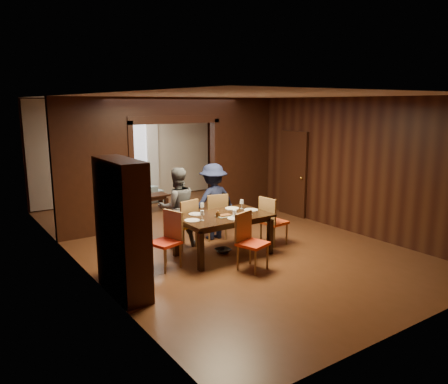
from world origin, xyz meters
TOP-DOWN VIEW (x-y plane):
  - floor at (0.00, 0.00)m, footprint 9.00×9.00m
  - ceiling at (0.00, 0.00)m, footprint 5.50×9.00m
  - room_walls at (0.00, 1.89)m, footprint 5.52×9.01m
  - person_purple at (-2.11, -0.92)m, footprint 0.64×0.77m
  - person_grey at (-0.84, -0.03)m, footprint 0.87×0.74m
  - person_navy at (0.02, 0.00)m, footprint 1.01×0.58m
  - sofa at (-0.17, 3.85)m, footprint 1.78×0.92m
  - serving_bowl at (-0.33, -0.86)m, footprint 0.29×0.29m
  - dining_table at (-0.39, -0.96)m, footprint 1.67×1.04m
  - coffee_table at (0.05, 3.01)m, footprint 0.80×0.50m
  - chair_left at (-1.58, -0.95)m, footprint 0.55×0.55m
  - chair_right at (0.80, -1.01)m, footprint 0.48×0.48m
  - chair_far_l at (-0.80, -0.17)m, footprint 0.52×0.52m
  - chair_far_r at (0.02, -0.03)m, footprint 0.53×0.53m
  - chair_near at (-0.39, -1.85)m, footprint 0.55×0.55m
  - hutch at (-2.53, -1.50)m, footprint 0.40×1.20m
  - door_right at (2.70, 0.50)m, footprint 0.06×0.90m
  - window_far at (0.00, 4.44)m, footprint 1.20×0.03m
  - curtain_left at (-0.75, 4.40)m, footprint 0.35×0.06m
  - curtain_right at (0.75, 4.40)m, footprint 0.35×0.06m
  - plate_left at (-1.05, -0.98)m, footprint 0.27×0.27m
  - plate_far_l at (-0.78, -0.63)m, footprint 0.27×0.27m
  - plate_far_r at (0.03, -0.64)m, footprint 0.27×0.27m
  - plate_right at (0.25, -0.96)m, footprint 0.27×0.27m
  - plate_near at (-0.36, -1.29)m, footprint 0.27×0.27m
  - platter_a at (-0.43, -1.06)m, footprint 0.30×0.20m
  - platter_b at (-0.10, -1.17)m, footprint 0.30×0.20m
  - wineglass_left at (-0.90, -1.06)m, footprint 0.08×0.08m
  - wineglass_far at (-0.60, -0.56)m, footprint 0.08×0.08m
  - wineglass_right at (0.18, -0.76)m, footprint 0.08×0.08m
  - tumbler at (-0.33, -1.23)m, footprint 0.07×0.07m
  - condiment_jar at (-0.55, -1.02)m, footprint 0.08×0.08m

SIDE VIEW (x-z plane):
  - floor at x=0.00m, z-range 0.00..0.00m
  - coffee_table at x=0.05m, z-range 0.00..0.40m
  - sofa at x=-0.17m, z-range 0.00..0.49m
  - dining_table at x=-0.39m, z-range 0.00..0.76m
  - chair_left at x=-1.58m, z-range 0.00..0.97m
  - chair_right at x=0.80m, z-range 0.00..0.97m
  - chair_far_l at x=-0.80m, z-range 0.00..0.97m
  - chair_far_r at x=0.02m, z-range 0.00..0.97m
  - chair_near at x=-0.39m, z-range 0.00..0.97m
  - plate_left at x=-1.05m, z-range 0.76..0.77m
  - plate_far_l at x=-0.78m, z-range 0.76..0.77m
  - plate_far_r at x=0.03m, z-range 0.76..0.77m
  - plate_right at x=0.25m, z-range 0.76..0.77m
  - plate_near at x=-0.36m, z-range 0.76..0.77m
  - platter_a at x=-0.43m, z-range 0.76..0.80m
  - platter_b at x=-0.10m, z-range 0.76..0.80m
  - person_grey at x=-0.84m, z-range 0.00..1.56m
  - person_navy at x=0.02m, z-range 0.00..1.57m
  - serving_bowl at x=-0.33m, z-range 0.76..0.83m
  - condiment_jar at x=-0.55m, z-range 0.76..0.87m
  - tumbler at x=-0.33m, z-range 0.76..0.90m
  - wineglass_left at x=-0.90m, z-range 0.76..0.94m
  - wineglass_far at x=-0.60m, z-range 0.76..0.94m
  - wineglass_right at x=0.18m, z-range 0.76..0.94m
  - person_purple at x=-2.11m, z-range 0.00..1.82m
  - hutch at x=-2.53m, z-range 0.00..2.00m
  - door_right at x=2.70m, z-range 0.00..2.10m
  - curtain_left at x=-0.75m, z-range 0.05..2.45m
  - curtain_right at x=0.75m, z-range 0.05..2.45m
  - room_walls at x=0.00m, z-range 0.06..2.96m
  - window_far at x=0.00m, z-range 1.05..2.35m
  - ceiling at x=0.00m, z-range 2.89..2.91m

